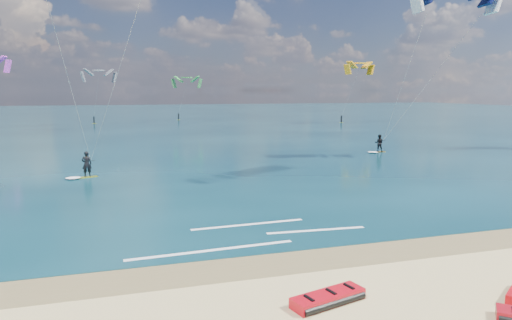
{
  "coord_description": "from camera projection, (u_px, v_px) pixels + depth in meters",
  "views": [
    {
      "loc": [
        -3.63,
        -12.8,
        6.57
      ],
      "look_at": [
        2.49,
        8.0,
        3.25
      ],
      "focal_mm": 32.0,
      "sensor_mm": 36.0,
      "label": 1
    }
  ],
  "objects": [
    {
      "name": "distant_kites",
      "position": [
        117.0,
        96.0,
        87.27
      ],
      "size": [
        90.01,
        34.75,
        11.81
      ],
      "color": "#F347EA",
      "rests_on": "ground"
    },
    {
      "name": "packed_kite_left",
      "position": [
        328.0,
        303.0,
        14.21
      ],
      "size": [
        2.87,
        1.73,
        0.39
      ],
      "primitive_type": null,
      "rotation": [
        0.0,
        0.0,
        0.26
      ],
      "color": "red",
      "rests_on": "ground"
    },
    {
      "name": "kitesurfer_far",
      "position": [
        417.0,
        66.0,
        44.8
      ],
      "size": [
        10.26,
        8.66,
        17.34
      ],
      "rotation": [
        0.0,
        0.0,
        0.08
      ],
      "color": "gold",
      "rests_on": "sea"
    },
    {
      "name": "shoreline_foam",
      "position": [
        254.0,
        235.0,
        20.71
      ],
      "size": [
        11.16,
        3.63,
        0.01
      ],
      "color": "white",
      "rests_on": "ground"
    },
    {
      "name": "kitesurfer_main",
      "position": [
        90.0,
        36.0,
        29.31
      ],
      "size": [
        9.82,
        11.53,
        19.6
      ],
      "rotation": [
        0.0,
        0.0,
        0.32
      ],
      "color": "#C5E31A",
      "rests_on": "sea"
    },
    {
      "name": "wet_sand_strip",
      "position": [
        230.0,
        268.0,
        16.99
      ],
      "size": [
        320.0,
        2.4,
        0.01
      ],
      "primitive_type": "cube",
      "color": "brown",
      "rests_on": "ground"
    },
    {
      "name": "sea",
      "position": [
        137.0,
        117.0,
        112.77
      ],
      "size": [
        320.0,
        200.0,
        0.04
      ],
      "primitive_type": "cube",
      "color": "#092832",
      "rests_on": "ground"
    },
    {
      "name": "ground",
      "position": [
        156.0,
        148.0,
        52.08
      ],
      "size": [
        320.0,
        320.0,
        0.0
      ],
      "primitive_type": "plane",
      "color": "tan",
      "rests_on": "ground"
    }
  ]
}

